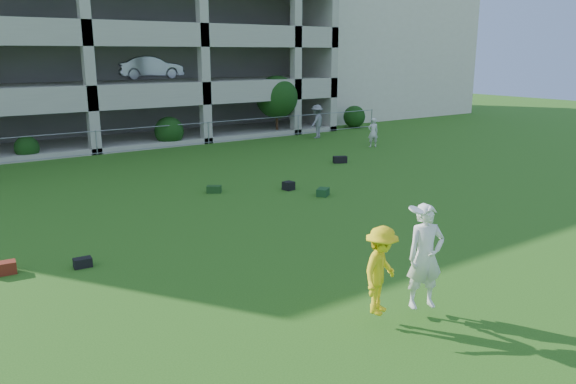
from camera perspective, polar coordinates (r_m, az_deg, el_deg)
ground at (r=12.27m, az=7.91°, el=-9.19°), size 100.00×100.00×0.00m
stucco_building at (r=47.51m, az=5.56°, el=14.14°), size 16.00×14.00×10.00m
bystander_e at (r=29.73m, az=8.64°, el=6.00°), size 0.65×0.53×1.52m
bystander_f at (r=32.57m, az=2.95°, el=7.17°), size 1.42×1.19×1.91m
bag_red_a at (r=14.10m, az=-27.00°, el=-6.93°), size 0.57×0.35×0.28m
bag_black_b at (r=13.83m, az=-20.13°, el=-6.75°), size 0.42×0.28×0.22m
bag_green_c at (r=19.37m, az=3.57°, el=-0.01°), size 0.61×0.58×0.26m
crate_d at (r=20.18m, az=0.05°, el=0.65°), size 0.40×0.40×0.30m
bag_black_e at (r=25.26m, az=5.31°, el=3.30°), size 0.67×0.51×0.30m
bag_green_g at (r=19.93m, az=-7.52°, el=0.28°), size 0.58×0.53×0.25m
frisbee_contest at (r=10.36m, az=11.21°, el=-7.24°), size 1.95×1.03×2.05m
parking_garage at (r=36.75m, az=-23.57°, el=14.75°), size 30.00×14.00×12.00m
fence at (r=28.60m, az=-18.88°, el=4.80°), size 36.06×0.06×1.20m
shrub_row at (r=30.69m, az=-11.11°, el=7.55°), size 34.38×2.52×3.50m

